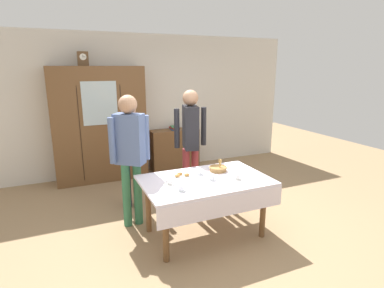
# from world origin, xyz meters

# --- Properties ---
(ground_plane) EXTENTS (12.00, 12.00, 0.00)m
(ground_plane) POSITION_xyz_m (0.00, 0.00, 0.00)
(ground_plane) COLOR #997A56
(ground_plane) RESTS_ON ground
(back_wall) EXTENTS (6.40, 0.10, 2.70)m
(back_wall) POSITION_xyz_m (0.00, 2.65, 1.35)
(back_wall) COLOR silver
(back_wall) RESTS_ON ground
(dining_table) EXTENTS (1.55, 0.98, 0.74)m
(dining_table) POSITION_xyz_m (0.00, -0.23, 0.64)
(dining_table) COLOR brown
(dining_table) RESTS_ON ground
(wall_cabinet) EXTENTS (1.64, 0.46, 2.09)m
(wall_cabinet) POSITION_xyz_m (-0.90, 2.35, 1.05)
(wall_cabinet) COLOR brown
(wall_cabinet) RESTS_ON ground
(mantel_clock) EXTENTS (0.18, 0.11, 0.24)m
(mantel_clock) POSITION_xyz_m (-1.10, 2.35, 2.21)
(mantel_clock) COLOR brown
(mantel_clock) RESTS_ON wall_cabinet
(bookshelf_low) EXTENTS (0.99, 0.35, 0.83)m
(bookshelf_low) POSITION_xyz_m (0.56, 2.41, 0.42)
(bookshelf_low) COLOR brown
(bookshelf_low) RESTS_ON ground
(book_stack) EXTENTS (0.17, 0.23, 0.08)m
(book_stack) POSITION_xyz_m (0.56, 2.41, 0.87)
(book_stack) COLOR #2D5184
(book_stack) RESTS_ON bookshelf_low
(tea_cup_center) EXTENTS (0.13, 0.13, 0.06)m
(tea_cup_center) POSITION_xyz_m (0.06, -0.27, 0.77)
(tea_cup_center) COLOR white
(tea_cup_center) RESTS_ON dining_table
(tea_cup_near_left) EXTENTS (0.13, 0.13, 0.06)m
(tea_cup_near_left) POSITION_xyz_m (0.01, -0.03, 0.77)
(tea_cup_near_left) COLOR white
(tea_cup_near_left) RESTS_ON dining_table
(tea_cup_far_right) EXTENTS (0.13, 0.13, 0.06)m
(tea_cup_far_right) POSITION_xyz_m (0.35, -0.36, 0.77)
(tea_cup_far_right) COLOR white
(tea_cup_far_right) RESTS_ON dining_table
(tea_cup_far_left) EXTENTS (0.13, 0.13, 0.06)m
(tea_cup_far_left) POSITION_xyz_m (-0.46, -0.19, 0.77)
(tea_cup_far_left) COLOR white
(tea_cup_far_left) RESTS_ON dining_table
(tea_cup_back_edge) EXTENTS (0.13, 0.13, 0.06)m
(tea_cup_back_edge) POSITION_xyz_m (-0.41, -0.42, 0.77)
(tea_cup_back_edge) COLOR white
(tea_cup_back_edge) RESTS_ON dining_table
(bread_basket) EXTENTS (0.24, 0.24, 0.16)m
(bread_basket) POSITION_xyz_m (0.29, -0.00, 0.78)
(bread_basket) COLOR #9E7542
(bread_basket) RESTS_ON dining_table
(pastry_plate) EXTENTS (0.28, 0.28, 0.05)m
(pastry_plate) POSITION_xyz_m (-0.24, -0.03, 0.76)
(pastry_plate) COLOR white
(pastry_plate) RESTS_ON dining_table
(spoon_mid_right) EXTENTS (0.12, 0.02, 0.01)m
(spoon_mid_right) POSITION_xyz_m (-0.19, -0.48, 0.75)
(spoon_mid_right) COLOR silver
(spoon_mid_right) RESTS_ON dining_table
(spoon_far_right) EXTENTS (0.12, 0.02, 0.01)m
(spoon_far_right) POSITION_xyz_m (0.61, -0.06, 0.75)
(spoon_far_right) COLOR silver
(spoon_far_right) RESTS_ON dining_table
(person_behind_table_right) EXTENTS (0.52, 0.40, 1.75)m
(person_behind_table_right) POSITION_xyz_m (0.23, 0.79, 1.08)
(person_behind_table_right) COLOR #933338
(person_behind_table_right) RESTS_ON ground
(person_near_right_end) EXTENTS (0.52, 0.38, 1.75)m
(person_near_right_end) POSITION_xyz_m (-0.78, 0.41, 1.07)
(person_near_right_end) COLOR #33704C
(person_near_right_end) RESTS_ON ground
(person_behind_table_left) EXTENTS (0.52, 0.41, 1.58)m
(person_behind_table_left) POSITION_xyz_m (-0.66, 0.96, 0.96)
(person_behind_table_left) COLOR #191E38
(person_behind_table_left) RESTS_ON ground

